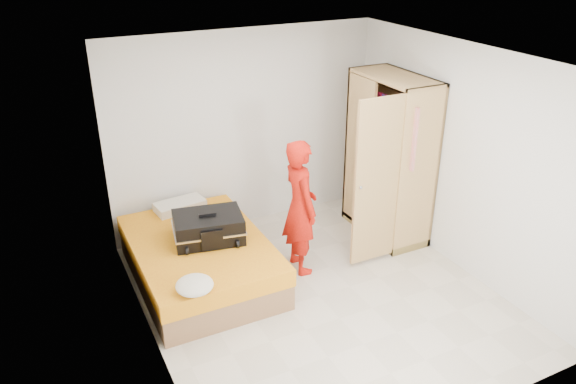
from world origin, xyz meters
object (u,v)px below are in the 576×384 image
person (300,207)px  bed (200,260)px  round_cushion (195,285)px  wardrobe (388,163)px  suitcase (208,228)px

person → bed: bearing=79.8°
round_cushion → wardrobe: bearing=16.8°
wardrobe → bed: bearing=179.0°
suitcase → round_cushion: (-0.45, -0.89, -0.08)m
wardrobe → round_cushion: wardrobe is taller
bed → suitcase: size_ratio=2.34×
wardrobe → person: bearing=-170.1°
person → round_cushion: (-1.47, -0.62, -0.23)m
person → round_cushion: person is taller
bed → person: (1.13, -0.28, 0.55)m
bed → wardrobe: wardrobe is taller
suitcase → round_cushion: bearing=-106.2°
suitcase → wardrobe: bearing=10.1°
suitcase → round_cushion: suitcase is taller
bed → wardrobe: size_ratio=0.96×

